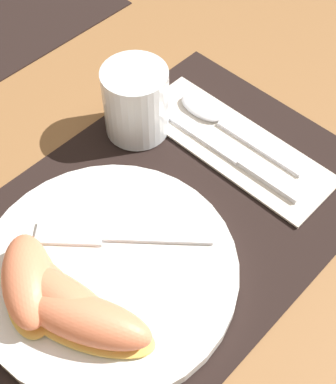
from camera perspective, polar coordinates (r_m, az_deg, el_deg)
ground_plane at (r=0.60m, az=-0.49°, el=-2.83°), size 3.00×3.00×0.00m
placemat at (r=0.60m, az=-0.49°, el=-2.72°), size 0.48×0.33×0.00m
plate at (r=0.56m, az=-6.41°, el=-8.32°), size 0.27×0.27×0.02m
juice_glass at (r=0.65m, az=-3.42°, el=9.24°), size 0.08×0.08×0.09m
napkin at (r=0.67m, az=6.99°, el=5.07°), size 0.09×0.26×0.00m
knife at (r=0.65m, az=6.78°, el=4.11°), size 0.02×0.21×0.01m
spoon at (r=0.69m, az=5.22°, el=7.92°), size 0.03×0.19×0.01m
fork at (r=0.56m, az=-6.18°, el=-4.60°), size 0.14×0.15×0.00m
citrus_wedge_0 at (r=0.53m, az=-14.66°, el=-9.26°), size 0.10×0.12×0.05m
citrus_wedge_1 at (r=0.53m, az=-12.00°, el=-10.59°), size 0.05×0.12×0.03m
citrus_wedge_2 at (r=0.52m, az=-10.64°, el=-11.70°), size 0.07×0.14×0.04m
citrus_wedge_3 at (r=0.51m, az=-8.62°, el=-13.46°), size 0.10×0.14×0.04m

